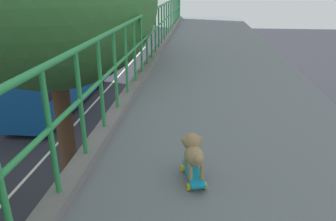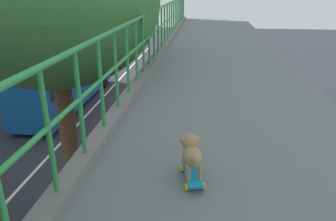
% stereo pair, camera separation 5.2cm
% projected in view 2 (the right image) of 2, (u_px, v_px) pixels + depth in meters
% --- Properties ---
extents(city_bus, '(2.73, 10.96, 3.23)m').
position_uv_depth(city_bus, '(67.00, 77.00, 20.98)').
color(city_bus, '#11498A').
rests_on(city_bus, ground).
extents(roadside_tree_mid, '(4.70, 4.70, 9.10)m').
position_uv_depth(roadside_tree_mid, '(52.00, 3.00, 6.88)').
color(roadside_tree_mid, brown).
rests_on(roadside_tree_mid, ground).
extents(toy_skateboard, '(0.25, 0.49, 0.09)m').
position_uv_depth(toy_skateboard, '(192.00, 174.00, 2.94)').
color(toy_skateboard, '#1094C8').
rests_on(toy_skateboard, overpass_deck).
extents(small_dog, '(0.24, 0.42, 0.34)m').
position_uv_depth(small_dog, '(192.00, 151.00, 2.89)').
color(small_dog, '#A28358').
rests_on(small_dog, toy_skateboard).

